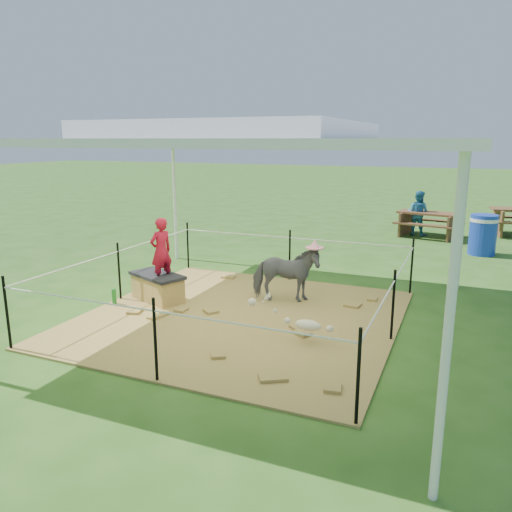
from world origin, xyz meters
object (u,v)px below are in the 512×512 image
at_px(trash_barrel, 483,235).
at_px(distant_person, 418,213).
at_px(foal, 308,323).
at_px(woman, 161,245).
at_px(picnic_table_near, 429,224).
at_px(green_bottle, 114,296).
at_px(pony, 286,274).
at_px(straw_bale, 158,288).

bearing_deg(trash_barrel, distant_person, 130.41).
bearing_deg(foal, woman, 167.67).
height_order(picnic_table_near, distant_person, distant_person).
bearing_deg(woman, green_bottle, -32.92).
relative_size(woman, trash_barrel, 1.15).
bearing_deg(distant_person, woman, 85.24).
relative_size(green_bottle, distant_person, 0.20).
bearing_deg(pony, green_bottle, 98.48).
xyz_separation_m(foal, trash_barrel, (2.21, 6.72, 0.19)).
relative_size(woman, picnic_table_near, 0.66).
bearing_deg(trash_barrel, picnic_table_near, 126.10).
xyz_separation_m(trash_barrel, picnic_table_near, (-1.35, 1.85, -0.13)).
xyz_separation_m(woman, pony, (1.90, 0.77, -0.49)).
distance_m(picnic_table_near, distant_person, 0.45).
bearing_deg(trash_barrel, green_bottle, -131.00).
bearing_deg(distant_person, pony, 96.75).
xyz_separation_m(green_bottle, foal, (3.40, -0.27, 0.13)).
bearing_deg(straw_bale, picnic_table_near, 64.67).
bearing_deg(foal, distant_person, 88.69).
distance_m(woman, green_bottle, 1.15).
height_order(straw_bale, green_bottle, straw_bale).
distance_m(straw_bale, pony, 2.16).
height_order(pony, trash_barrel, pony).
xyz_separation_m(green_bottle, pony, (2.55, 1.22, 0.34)).
bearing_deg(green_bottle, trash_barrel, 49.00).
height_order(straw_bale, pony, pony).
bearing_deg(trash_barrel, straw_bale, -130.13).
xyz_separation_m(straw_bale, green_bottle, (-0.55, -0.45, -0.08)).
distance_m(green_bottle, foal, 3.41).
distance_m(foal, picnic_table_near, 8.61).
relative_size(green_bottle, pony, 0.23).
xyz_separation_m(pony, picnic_table_near, (1.72, 7.08, -0.15)).
height_order(woman, distant_person, woman).
bearing_deg(green_bottle, picnic_table_near, 62.80).
height_order(foal, trash_barrel, trash_barrel).
distance_m(green_bottle, distant_person, 9.31).
bearing_deg(pony, trash_barrel, -47.36).
relative_size(woman, foal, 1.17).
height_order(foal, picnic_table_near, picnic_table_near).
distance_m(pony, distant_person, 7.34).
xyz_separation_m(straw_bale, woman, (0.10, -0.00, 0.75)).
bearing_deg(distant_person, straw_bale, 84.63).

